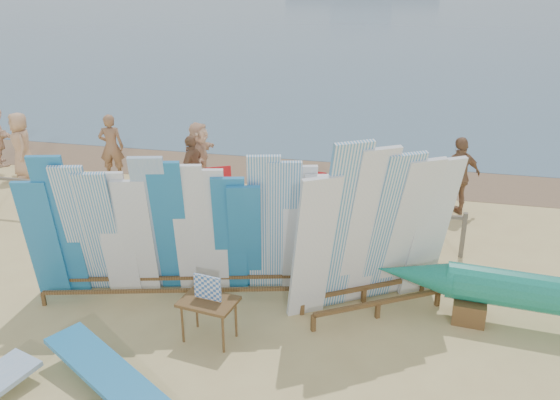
% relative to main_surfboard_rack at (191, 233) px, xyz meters
% --- Properties ---
extents(ground, '(160.00, 160.00, 0.00)m').
position_rel_main_surfboard_rack_xyz_m(ground, '(-1.59, -0.58, -1.16)').
color(ground, '#D7C07C').
rests_on(ground, ground).
extents(wet_sand_strip, '(40.00, 2.60, 0.01)m').
position_rel_main_surfboard_rack_xyz_m(wet_sand_strip, '(-1.59, 6.62, -1.16)').
color(wet_sand_strip, brown).
rests_on(wet_sand_strip, ground).
extents(fence, '(12.08, 0.08, 0.90)m').
position_rel_main_surfboard_rack_xyz_m(fence, '(-1.59, 2.42, -0.53)').
color(fence, '#706555').
rests_on(fence, ground).
extents(main_surfboard_rack, '(5.17, 1.81, 2.57)m').
position_rel_main_surfboard_rack_xyz_m(main_surfboard_rack, '(0.00, 0.00, 0.00)').
color(main_surfboard_rack, brown).
rests_on(main_surfboard_rack, ground).
extents(side_surfboard_rack, '(2.54, 1.91, 2.97)m').
position_rel_main_surfboard_rack_xyz_m(side_surfboard_rack, '(2.88, 0.22, 0.17)').
color(side_surfboard_rack, brown).
rests_on(side_surfboard_rack, ground).
extents(vendor_table, '(0.88, 0.69, 1.07)m').
position_rel_main_surfboard_rack_xyz_m(vendor_table, '(0.65, -1.09, -0.80)').
color(vendor_table, brown).
rests_on(vendor_table, ground).
extents(flat_board_d, '(2.63, 1.77, 0.42)m').
position_rel_main_surfboard_rack_xyz_m(flat_board_d, '(-0.06, -2.53, -1.16)').
color(flat_board_d, '#2479B5').
rests_on(flat_board_d, ground).
extents(beach_chair_left, '(0.64, 0.65, 0.84)m').
position_rel_main_surfboard_rack_xyz_m(beach_chair_left, '(-2.03, 3.03, -0.91)').
color(beach_chair_left, red).
rests_on(beach_chair_left, ground).
extents(beach_chair_right, '(0.79, 0.80, 0.92)m').
position_rel_main_surfboard_rack_xyz_m(beach_chair_right, '(-0.71, 3.64, -0.89)').
color(beach_chair_right, red).
rests_on(beach_chair_right, ground).
extents(stroller, '(0.68, 0.86, 1.06)m').
position_rel_main_surfboard_rack_xyz_m(stroller, '(1.37, 3.32, -0.73)').
color(stroller, red).
rests_on(stroller, ground).
extents(beachgoer_5, '(0.73, 1.59, 1.66)m').
position_rel_main_surfboard_rack_xyz_m(beachgoer_5, '(-1.60, 4.80, -0.33)').
color(beachgoer_5, beige).
rests_on(beachgoer_5, ground).
extents(beachgoer_6, '(0.95, 0.68, 1.75)m').
position_rel_main_surfboard_rack_xyz_m(beachgoer_6, '(2.17, 3.60, -0.28)').
color(beachgoer_6, tan).
rests_on(beachgoer_6, ground).
extents(beachgoer_10, '(1.11, 0.91, 1.75)m').
position_rel_main_surfboard_rack_xyz_m(beachgoer_10, '(4.40, 4.51, -0.28)').
color(beachgoer_10, '#8C6042').
rests_on(beachgoer_10, ground).
extents(beachgoer_1, '(0.67, 0.48, 1.67)m').
position_rel_main_surfboard_rack_xyz_m(beachgoer_1, '(-4.00, 4.99, -0.32)').
color(beachgoer_1, '#8C6042').
rests_on(beachgoer_1, ground).
extents(beachgoer_4, '(0.50, 0.96, 1.56)m').
position_rel_main_surfboard_rack_xyz_m(beachgoer_4, '(-1.48, 3.99, -0.38)').
color(beachgoer_4, '#8C6042').
rests_on(beachgoer_4, ground).
extents(beachgoer_8, '(0.88, 0.85, 1.70)m').
position_rel_main_surfboard_rack_xyz_m(beachgoer_8, '(3.63, 3.02, -0.31)').
color(beachgoer_8, beige).
rests_on(beachgoer_8, ground).
extents(beachgoer_0, '(0.83, 0.87, 1.67)m').
position_rel_main_surfboard_rack_xyz_m(beachgoer_0, '(-6.30, 4.63, -0.32)').
color(beachgoer_0, tan).
rests_on(beachgoer_0, ground).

